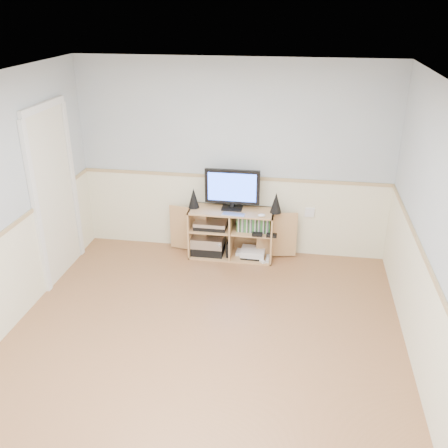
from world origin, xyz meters
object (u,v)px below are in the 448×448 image
(media_cabinet, at_px, (232,231))
(game_consoles, at_px, (252,253))
(keyboard, at_px, (233,214))
(monitor, at_px, (232,188))

(media_cabinet, distance_m, game_consoles, 0.39)
(keyboard, bearing_deg, media_cabinet, 108.29)
(media_cabinet, relative_size, monitor, 2.43)
(media_cabinet, height_order, game_consoles, media_cabinet)
(monitor, xyz_separation_m, game_consoles, (0.28, -0.06, -0.87))
(monitor, relative_size, game_consoles, 1.54)
(keyboard, distance_m, game_consoles, 0.64)
(keyboard, bearing_deg, game_consoles, 33.49)
(media_cabinet, relative_size, game_consoles, 3.75)
(keyboard, xyz_separation_m, game_consoles, (0.23, 0.13, -0.59))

